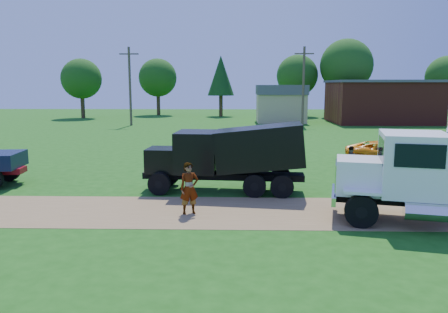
{
  "coord_description": "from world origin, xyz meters",
  "views": [
    {
      "loc": [
        -1.85,
        -15.83,
        4.71
      ],
      "look_at": [
        -2.32,
        3.08,
        1.6
      ],
      "focal_mm": 35.0,
      "sensor_mm": 36.0,
      "label": 1
    }
  ],
  "objects_px": {
    "white_semi_tractor": "(414,178)",
    "spectator_a": "(189,188)",
    "orange_pickup": "(389,153)",
    "black_dump_truck": "(230,154)"
  },
  "relations": [
    {
      "from": "orange_pickup",
      "to": "white_semi_tractor",
      "type": "bearing_deg",
      "value": 176.83
    },
    {
      "from": "black_dump_truck",
      "to": "white_semi_tractor",
      "type": "bearing_deg",
      "value": -29.82
    },
    {
      "from": "white_semi_tractor",
      "to": "orange_pickup",
      "type": "relative_size",
      "value": 1.56
    },
    {
      "from": "white_semi_tractor",
      "to": "spectator_a",
      "type": "bearing_deg",
      "value": -172.6
    },
    {
      "from": "white_semi_tractor",
      "to": "orange_pickup",
      "type": "bearing_deg",
      "value": 88.09
    },
    {
      "from": "white_semi_tractor",
      "to": "spectator_a",
      "type": "height_order",
      "value": "white_semi_tractor"
    },
    {
      "from": "orange_pickup",
      "to": "spectator_a",
      "type": "relative_size",
      "value": 2.61
    },
    {
      "from": "black_dump_truck",
      "to": "orange_pickup",
      "type": "xyz_separation_m",
      "value": [
        9.38,
        6.89,
        -1.0
      ]
    },
    {
      "from": "black_dump_truck",
      "to": "spectator_a",
      "type": "distance_m",
      "value": 3.85
    },
    {
      "from": "black_dump_truck",
      "to": "spectator_a",
      "type": "xyz_separation_m",
      "value": [
        -1.47,
        -3.48,
        -0.74
      ]
    }
  ]
}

